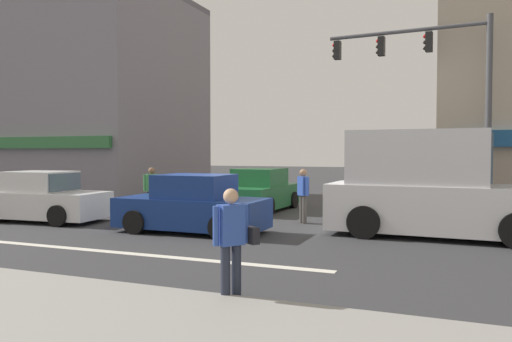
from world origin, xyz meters
name	(u,v)px	position (x,y,z in m)	size (l,w,h in m)	color
ground_plane	(205,230)	(0.00, 0.00, 0.00)	(120.00, 120.00, 0.00)	#333335
lane_marking_stripe	(130,253)	(0.00, -3.50, 0.00)	(9.00, 0.24, 0.01)	silver
building_left_block	(68,99)	(-12.41, 8.35, 4.98)	(12.55, 8.40, 9.97)	slate
utility_pole_near_left	(90,97)	(-8.83, 5.78, 4.65)	(1.40, 0.22, 9.00)	brown
traffic_light_mast	(441,82)	(6.09, 3.78, 4.30)	(4.88, 0.56, 6.20)	#47474C
sedan_approaching_near	(261,192)	(-0.21, 4.89, 0.71)	(1.98, 4.15, 1.58)	#1E6033
sedan_crossing_leftbound	(42,199)	(-5.64, -0.30, 0.71)	(4.21, 2.10, 1.58)	silver
box_truck_parked_curbside	(431,188)	(5.93, 1.19, 1.25)	(5.65, 2.35, 2.75)	silver
sedan_waiting_far	(192,206)	(-0.14, -0.47, 0.71)	(4.11, 1.90, 1.58)	navy
pedestrian_foreground_with_bag	(232,238)	(3.53, -5.92, 0.95)	(0.57, 0.60, 1.67)	#232838
pedestrian_mid_crossing	(152,189)	(-3.05, 1.96, 0.95)	(0.42, 0.44, 1.67)	#232838
pedestrian_far_side	(303,192)	(2.18, 2.30, 0.95)	(0.42, 0.43, 1.67)	#4C4742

